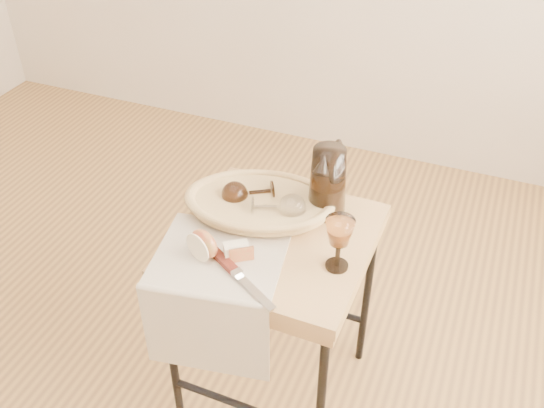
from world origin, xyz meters
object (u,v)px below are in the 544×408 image
at_px(bread_basket, 260,205).
at_px(table_knife, 239,275).
at_px(tea_towel, 219,257).
at_px(side_table, 275,319).
at_px(goblet_lying_b, 275,207).
at_px(goblet_lying_a, 251,193).
at_px(pitcher, 328,182).
at_px(apple_half, 204,244).
at_px(wine_goblet, 339,244).

distance_m(bread_basket, table_knife, 0.27).
bearing_deg(table_knife, tea_towel, 176.76).
bearing_deg(bread_basket, tea_towel, -110.44).
bearing_deg(side_table, goblet_lying_b, 110.71).
distance_m(side_table, table_knife, 0.39).
distance_m(tea_towel, goblet_lying_b, 0.21).
xyz_separation_m(bread_basket, goblet_lying_a, (-0.03, 0.02, 0.02)).
xyz_separation_m(pitcher, apple_half, (-0.23, -0.29, -0.06)).
bearing_deg(wine_goblet, goblet_lying_b, 152.60).
bearing_deg(goblet_lying_b, wine_goblet, -48.03).
xyz_separation_m(goblet_lying_b, apple_half, (-0.11, -0.20, -0.01)).
xyz_separation_m(goblet_lying_b, pitcher, (0.11, 0.10, 0.05)).
xyz_separation_m(bread_basket, table_knife, (0.06, -0.26, -0.01)).
height_order(wine_goblet, table_knife, wine_goblet).
bearing_deg(goblet_lying_a, bread_basket, 122.27).
relative_size(tea_towel, bread_basket, 0.89).
distance_m(goblet_lying_a, pitcher, 0.22).
relative_size(bread_basket, goblet_lying_a, 3.06).
xyz_separation_m(tea_towel, goblet_lying_b, (0.08, 0.19, 0.05)).
xyz_separation_m(bread_basket, wine_goblet, (0.26, -0.13, 0.05)).
bearing_deg(apple_half, side_table, 68.06).
bearing_deg(wine_goblet, side_table, 164.19).
relative_size(tea_towel, goblet_lying_a, 2.71).
bearing_deg(apple_half, wine_goblet, 36.65).
xyz_separation_m(bread_basket, apple_half, (-0.06, -0.22, 0.02)).
bearing_deg(table_knife, goblet_lying_a, 138.82).
relative_size(pitcher, wine_goblet, 1.63).
bearing_deg(bread_basket, goblet_lying_a, 139.38).
distance_m(goblet_lying_b, wine_goblet, 0.24).
distance_m(side_table, bread_basket, 0.36).
bearing_deg(wine_goblet, goblet_lying_a, 153.70).
height_order(bread_basket, apple_half, apple_half).
height_order(goblet_lying_a, table_knife, goblet_lying_a).
bearing_deg(table_knife, wine_goblet, 64.05).
height_order(side_table, apple_half, apple_half).
distance_m(side_table, pitcher, 0.46).
height_order(goblet_lying_a, apple_half, goblet_lying_a).
distance_m(goblet_lying_a, wine_goblet, 0.33).
bearing_deg(wine_goblet, bread_basket, 153.73).
distance_m(tea_towel, goblet_lying_a, 0.23).
distance_m(goblet_lying_a, table_knife, 0.30).
distance_m(goblet_lying_a, goblet_lying_b, 0.10).
relative_size(goblet_lying_a, pitcher, 0.49).
bearing_deg(tea_towel, side_table, 43.69).
height_order(side_table, pitcher, pitcher).
relative_size(pitcher, apple_half, 2.85).
xyz_separation_m(tea_towel, apple_half, (-0.03, -0.01, 0.04)).
height_order(goblet_lying_b, apple_half, goblet_lying_b).
height_order(side_table, table_knife, table_knife).
distance_m(bread_basket, pitcher, 0.20).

